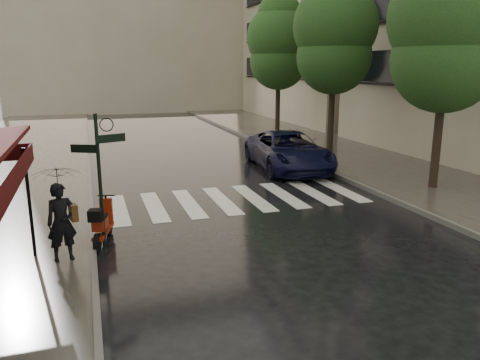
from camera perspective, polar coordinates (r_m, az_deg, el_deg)
ground at (r=8.70m, az=-7.15°, el=-14.43°), size 120.00×120.00×0.00m
sidewalk_near at (r=20.22m, az=-26.57°, el=0.72°), size 6.00×60.00×0.12m
sidewalk_far at (r=23.10m, az=12.48°, el=3.30°), size 5.50×60.00×0.12m
curb_near at (r=19.97m, az=-17.92°, el=1.41°), size 0.12×60.00×0.16m
curb_far at (r=21.82m, az=6.11°, el=3.00°), size 0.12×60.00×0.16m
crosswalk at (r=14.81m, az=-0.30°, el=-2.32°), size 7.85×3.20×0.01m
signpost at (r=10.80m, az=-16.75°, el=1.05°), size 1.17×0.29×3.10m
tree_near at (r=16.72m, az=24.09°, el=16.77°), size 3.80×3.80×7.99m
tree_mid at (r=22.43m, az=11.50°, el=17.26°), size 3.80×3.80×8.34m
tree_far at (r=28.81m, az=4.76°, el=16.34°), size 3.80×3.80×8.16m
pedestrian_with_umbrella at (r=10.18m, az=-21.28°, el=-0.54°), size 1.21×1.22×2.45m
scooter at (r=11.46m, az=-16.48°, el=-5.22°), size 0.67×1.55×1.04m
parked_car at (r=19.12m, az=5.88°, el=3.58°), size 2.98×5.67×1.52m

